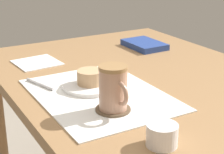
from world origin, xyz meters
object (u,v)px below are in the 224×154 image
(pastry_plate, at_px, (90,85))
(sugar_bowl, at_px, (162,135))
(coffee_mug, at_px, (114,88))
(pastry, at_px, (90,77))
(small_book, at_px, (144,45))
(dining_table, at_px, (154,104))

(pastry_plate, height_order, sugar_bowl, sugar_bowl)
(coffee_mug, distance_m, sugar_bowl, 0.20)
(pastry, bearing_deg, small_book, 126.77)
(dining_table, bearing_deg, pastry, -106.47)
(small_book, bearing_deg, sugar_bowl, -32.60)
(pastry_plate, xyz_separation_m, small_book, (-0.30, 0.40, 0.00))
(pastry_plate, bearing_deg, sugar_bowl, -2.14)
(dining_table, bearing_deg, small_book, 150.46)
(coffee_mug, bearing_deg, sugar_bowl, 2.09)
(dining_table, height_order, sugar_bowl, sugar_bowl)
(sugar_bowl, xyz_separation_m, small_book, (-0.67, 0.42, -0.01))
(small_book, bearing_deg, coffee_mug, -42.54)
(pastry, height_order, coffee_mug, coffee_mug)
(dining_table, xyz_separation_m, coffee_mug, (0.12, -0.22, 0.14))
(pastry, height_order, small_book, pastry)
(pastry_plate, relative_size, small_book, 0.94)
(sugar_bowl, bearing_deg, pastry, 177.86)
(pastry, bearing_deg, pastry_plate, 0.00)
(dining_table, relative_size, pastry_plate, 7.66)
(dining_table, relative_size, pastry, 16.39)
(pastry_plate, bearing_deg, small_book, 126.77)
(pastry, bearing_deg, coffee_mug, -6.88)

